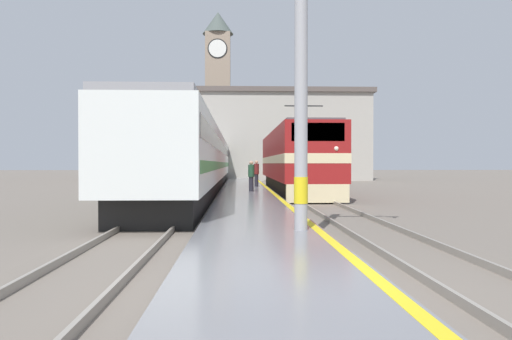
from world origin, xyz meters
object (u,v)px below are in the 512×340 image
at_px(person_on_platform, 251,175).
at_px(second_waiting_passenger, 256,173).
at_px(locomotive_train, 294,160).
at_px(passenger_train, 203,160).
at_px(clock_tower, 218,89).
at_px(catenary_mast, 304,69).

height_order(person_on_platform, second_waiting_passenger, second_waiting_passenger).
relative_size(locomotive_train, passenger_train, 0.42).
height_order(person_on_platform, clock_tower, clock_tower).
bearing_deg(locomotive_train, catenary_mast, -95.79).
bearing_deg(locomotive_train, clock_tower, 99.45).
bearing_deg(catenary_mast, clock_tower, 94.18).
xyz_separation_m(locomotive_train, passenger_train, (-5.89, 3.78, 0.06)).
xyz_separation_m(passenger_train, person_on_platform, (3.14, -7.74, -0.89)).
bearing_deg(passenger_train, catenary_mast, -80.60).
bearing_deg(person_on_platform, second_waiting_passenger, 84.97).
height_order(locomotive_train, person_on_platform, locomotive_train).
relative_size(locomotive_train, second_waiting_passenger, 11.15).
xyz_separation_m(catenary_mast, clock_tower, (-4.13, 56.51, 7.89)).
relative_size(locomotive_train, person_on_platform, 11.52).
bearing_deg(second_waiting_passenger, person_on_platform, -95.03).
distance_m(catenary_mast, person_on_platform, 16.00).
height_order(catenary_mast, second_waiting_passenger, catenary_mast).
bearing_deg(clock_tower, catenary_mast, -85.82).
height_order(passenger_train, second_waiting_passenger, passenger_train).
bearing_deg(person_on_platform, catenary_mast, -87.27).
relative_size(catenary_mast, person_on_platform, 4.50).
distance_m(locomotive_train, clock_tower, 38.59).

